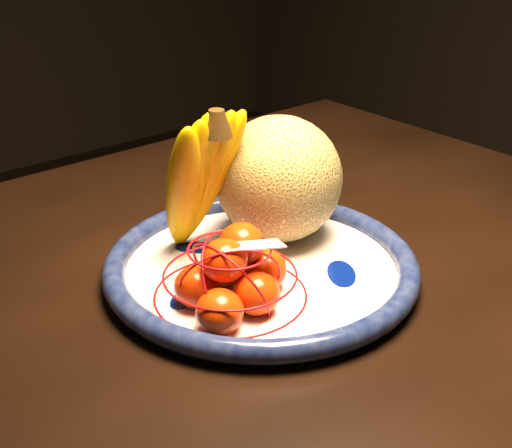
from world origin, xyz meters
TOP-DOWN VIEW (x-y plane):
  - dining_table at (-0.09, -0.11)m, footprint 1.50×0.91m
  - fruit_bowl at (0.04, -0.17)m, footprint 0.39×0.39m
  - cantaloupe at (0.11, -0.11)m, footprint 0.16×0.16m
  - banana_bunch at (-0.00, -0.09)m, footprint 0.14×0.13m
  - mandarin_bag at (-0.04, -0.21)m, footprint 0.21×0.21m
  - price_tag at (-0.03, -0.22)m, footprint 0.08×0.05m

SIDE VIEW (x-z plane):
  - dining_table at x=-0.09m, z-range 0.29..1.04m
  - fruit_bowl at x=0.04m, z-range 0.74..0.78m
  - mandarin_bag at x=-0.04m, z-range 0.74..0.85m
  - price_tag at x=-0.03m, z-range 0.83..0.84m
  - cantaloupe at x=0.11m, z-range 0.76..0.92m
  - banana_bunch at x=0.00m, z-range 0.76..0.97m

